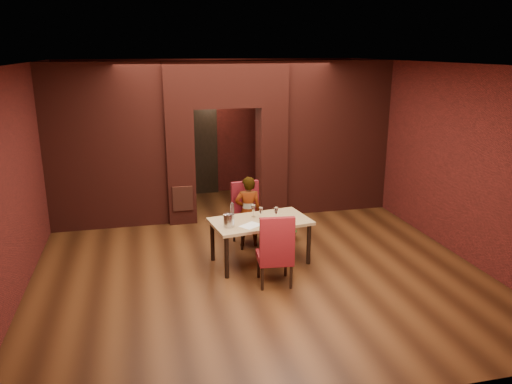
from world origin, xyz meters
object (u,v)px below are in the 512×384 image
chair_far (249,215)px  person_seated (248,212)px  wine_glass_b (261,213)px  wine_glass_c (276,213)px  dining_table (260,241)px  wine_glass_a (253,211)px  water_bottle (232,210)px  potted_plant (291,229)px  wine_bucket (229,220)px  chair_near (275,249)px

chair_far → person_seated: size_ratio=0.87×
wine_glass_b → wine_glass_c: 0.25m
dining_table → wine_glass_b: 0.47m
dining_table → wine_glass_a: bearing=103.0°
wine_glass_c → water_bottle: size_ratio=0.72×
wine_glass_a → potted_plant: (0.88, 0.69, -0.64)m
wine_glass_c → dining_table: bearing=179.3°
wine_glass_a → wine_glass_b: bearing=-47.8°
chair_far → wine_glass_b: bearing=-95.7°
chair_far → wine_glass_b: (0.03, -0.75, 0.27)m
person_seated → wine_glass_b: person_seated is taller
wine_glass_b → wine_bucket: bearing=-155.3°
water_bottle → potted_plant: (1.23, 0.68, -0.67)m
chair_near → wine_glass_a: chair_near is taller
dining_table → water_bottle: 0.69m
wine_glass_b → wine_bucket: size_ratio=0.90×
wine_bucket → potted_plant: 1.84m
person_seated → wine_glass_b: 0.70m
chair_near → wine_bucket: bearing=-40.5°
wine_glass_c → wine_bucket: (-0.82, -0.19, 0.01)m
person_seated → wine_glass_c: (0.30, -0.75, 0.19)m
wine_glass_a → wine_glass_b: wine_glass_a is taller
wine_glass_a → chair_near: bearing=-84.4°
chair_far → wine_bucket: size_ratio=5.40×
wine_glass_a → potted_plant: wine_glass_a is taller
wine_bucket → water_bottle: (0.13, 0.39, 0.03)m
wine_glass_a → potted_plant: bearing=38.1°
wine_glass_b → chair_far: bearing=92.3°
dining_table → potted_plant: 1.20m
person_seated → water_bottle: (-0.39, -0.55, 0.23)m
chair_near → wine_glass_c: bearing=-100.9°
chair_far → wine_glass_c: chair_far is taller
wine_glass_b → potted_plant: wine_glass_b is taller
wine_glass_a → wine_glass_b: (0.10, -0.11, -0.01)m
chair_far → person_seated: 0.12m
wine_glass_a → wine_bucket: 0.61m
chair_far → chair_near: 1.62m
wine_glass_c → wine_glass_a: bearing=151.2°
wine_glass_c → wine_bucket: bearing=-166.8°
dining_table → wine_glass_a: (-0.07, 0.18, 0.47)m
dining_table → potted_plant: dining_table is taller
chair_far → person_seated: person_seated is taller
dining_table → water_bottle: size_ratio=5.84×
chair_near → chair_far: bearing=-83.1°
wine_glass_b → wine_glass_c: wine_glass_c is taller
dining_table → person_seated: 0.80m
chair_near → wine_glass_a: bearing=-78.5°
wine_glass_c → wine_glass_b: bearing=162.5°
dining_table → potted_plant: size_ratio=3.88×
person_seated → wine_bucket: size_ratio=6.18×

